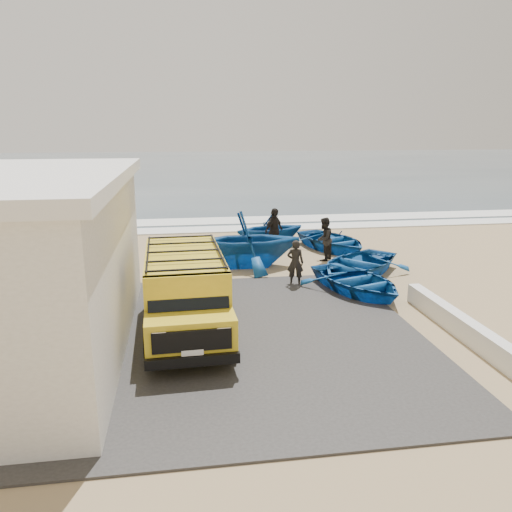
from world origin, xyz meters
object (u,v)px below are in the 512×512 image
fisherman_back (274,231)px  boat_near_right (357,264)px  parapet (466,329)px  boat_far_left (270,228)px  fisherman_front (295,263)px  boat_near_left (356,281)px  boat_mid_right (332,241)px  boat_mid_left (247,239)px  van (185,290)px  fisherman_middle (324,239)px

fisherman_back → boat_near_right: bearing=-100.0°
parapet → boat_far_left: 11.31m
fisherman_front → parapet: bearing=139.0°
boat_near_left → boat_mid_right: boat_mid_right is taller
parapet → fisherman_back: bearing=108.2°
boat_far_left → fisherman_back: 1.21m
fisherman_front → boat_mid_right: bearing=-103.7°
boat_mid_left → fisherman_front: boat_mid_left is taller
van → boat_near_left: bearing=22.0°
boat_mid_right → fisherman_back: size_ratio=2.06×
van → boat_far_left: size_ratio=1.61×
boat_near_right → fisherman_front: 2.62m
boat_near_left → boat_mid_right: size_ratio=0.96×
fisherman_middle → boat_near_right: bearing=55.0°
van → boat_near_left: 6.12m
fisherman_back → van: bearing=-157.8°
boat_near_right → boat_mid_left: size_ratio=1.01×
fisherman_front → fisherman_middle: 3.56m
fisherman_front → fisherman_back: (0.11, 4.51, 0.19)m
boat_mid_right → fisherman_middle: (-0.86, -1.68, 0.47)m
boat_near_right → boat_far_left: boat_far_left is taller
boat_far_left → fisherman_front: boat_far_left is taller
boat_near_left → fisherman_back: bearing=87.6°
boat_mid_right → boat_far_left: boat_far_left is taller
boat_near_right → boat_mid_right: (0.26, 3.95, -0.01)m
boat_near_left → fisherman_back: fisherman_back is taller
parapet → boat_near_left: boat_near_left is taller
boat_far_left → fisherman_front: (-0.16, -5.71, -0.06)m
boat_mid_right → boat_far_left: (-2.59, 1.01, 0.43)m
boat_near_right → boat_far_left: 5.49m
boat_near_left → fisherman_front: 2.16m
van → fisherman_back: bearing=62.5°
parapet → boat_mid_left: size_ratio=1.46×
boat_near_right → boat_near_left: bearing=-62.6°
boat_near_left → boat_near_right: boat_near_right is taller
boat_near_left → fisherman_middle: 4.19m
boat_near_left → boat_mid_left: (-3.10, 3.66, 0.68)m
parapet → boat_mid_right: boat_mid_right is taller
boat_mid_right → boat_mid_left: bearing=-172.0°
boat_far_left → fisherman_middle: fisherman_middle is taller
boat_near_left → boat_far_left: (-1.63, 6.85, 0.45)m
boat_mid_right → fisherman_front: size_ratio=2.54×
fisherman_back → boat_near_left: bearing=-115.7°
van → boat_near_left: van is taller
van → boat_mid_left: van is taller
boat_near_right → fisherman_middle: (-0.60, 2.27, 0.45)m
boat_near_left → boat_far_left: boat_far_left is taller
van → fisherman_back: van is taller
boat_mid_right → fisherman_middle: bearing=-137.4°
boat_mid_left → boat_mid_right: (4.05, 2.18, -0.67)m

